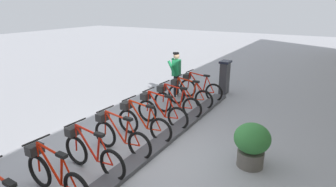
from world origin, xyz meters
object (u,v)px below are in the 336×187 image
(bike_docked_0, at_px, (199,88))
(bike_docked_3, at_px, (160,111))
(bike_docked_5, at_px, (119,135))
(bike_docked_6, at_px, (91,152))
(bike_docked_4, at_px, (142,122))
(bike_docked_7, at_px, (54,174))
(planter_bush, at_px, (252,143))
(worker_near_rack, at_px, (176,73))
(payment_kiosk, at_px, (225,77))
(bike_docked_1, at_px, (188,94))
(bike_docked_2, at_px, (175,102))

(bike_docked_0, relative_size, bike_docked_3, 1.00)
(bike_docked_5, height_order, bike_docked_6, same)
(bike_docked_4, bearing_deg, bike_docked_7, 90.00)
(bike_docked_7, height_order, planter_bush, bike_docked_7)
(bike_docked_0, height_order, worker_near_rack, worker_near_rack)
(bike_docked_6, xyz_separation_m, bike_docked_7, (0.00, 0.90, 0.00))
(bike_docked_6, bearing_deg, bike_docked_4, -90.00)
(payment_kiosk, xyz_separation_m, bike_docked_3, (0.57, 3.81, -0.24))
(bike_docked_6, xyz_separation_m, planter_bush, (-2.80, -1.85, 0.11))
(payment_kiosk, bearing_deg, bike_docked_6, 84.98)
(bike_docked_4, relative_size, bike_docked_5, 1.00)
(bike_docked_6, bearing_deg, bike_docked_0, -90.00)
(planter_bush, bearing_deg, bike_docked_4, 1.03)
(bike_docked_3, relative_size, planter_bush, 1.77)
(payment_kiosk, xyz_separation_m, planter_bush, (-2.23, 4.66, -0.12))
(bike_docked_4, relative_size, bike_docked_6, 1.00)
(bike_docked_5, relative_size, planter_bush, 1.77)
(bike_docked_1, height_order, bike_docked_4, same)
(bike_docked_0, xyz_separation_m, bike_docked_5, (0.00, 4.49, 0.00))
(bike_docked_5, bearing_deg, payment_kiosk, -95.82)
(bike_docked_3, bearing_deg, bike_docked_6, 90.00)
(bike_docked_1, xyz_separation_m, bike_docked_5, (0.00, 3.59, 0.00))
(bike_docked_3, xyz_separation_m, planter_bush, (-2.80, 0.85, 0.11))
(bike_docked_6, bearing_deg, bike_docked_2, -90.00)
(bike_docked_4, height_order, bike_docked_5, same)
(payment_kiosk, distance_m, bike_docked_0, 1.28)
(bike_docked_0, relative_size, bike_docked_1, 1.00)
(bike_docked_0, xyz_separation_m, bike_docked_6, (0.00, 5.39, 0.00))
(bike_docked_7, bearing_deg, planter_bush, -135.55)
(bike_docked_2, relative_size, bike_docked_3, 1.00)
(bike_docked_2, height_order, worker_near_rack, worker_near_rack)
(bike_docked_1, height_order, planter_bush, bike_docked_1)
(bike_docked_1, height_order, bike_docked_5, same)
(bike_docked_0, bearing_deg, bike_docked_1, 90.00)
(payment_kiosk, bearing_deg, bike_docked_5, 84.18)
(payment_kiosk, bearing_deg, bike_docked_1, 74.17)
(bike_docked_3, relative_size, bike_docked_5, 1.00)
(bike_docked_1, bearing_deg, bike_docked_2, 90.00)
(bike_docked_0, relative_size, worker_near_rack, 1.04)
(payment_kiosk, xyz_separation_m, bike_docked_2, (0.57, 2.91, -0.24))
(bike_docked_2, relative_size, worker_near_rack, 1.04)
(bike_docked_1, xyz_separation_m, bike_docked_7, (0.00, 5.39, 0.00))
(bike_docked_3, relative_size, bike_docked_7, 1.00)
(bike_docked_1, bearing_deg, bike_docked_3, 90.00)
(bike_docked_5, bearing_deg, bike_docked_1, -90.00)
(bike_docked_4, distance_m, worker_near_rack, 3.58)
(payment_kiosk, bearing_deg, bike_docked_2, 78.90)
(worker_near_rack, bearing_deg, bike_docked_2, 117.67)
(payment_kiosk, relative_size, bike_docked_0, 0.74)
(bike_docked_6, distance_m, worker_near_rack, 5.33)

